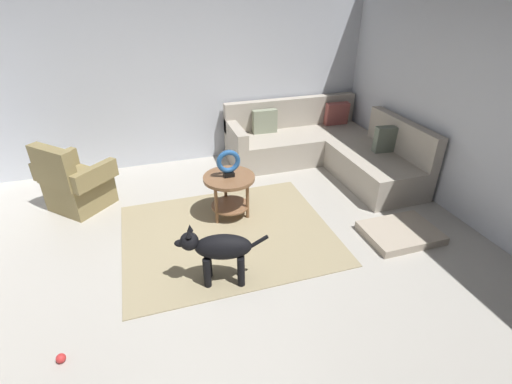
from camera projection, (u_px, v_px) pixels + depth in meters
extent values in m
cube|color=#B7B2A8|center=(231.00, 281.00, 3.65)|extent=(6.00, 6.00, 0.10)
cube|color=silver|center=(177.00, 72.00, 5.41)|extent=(6.00, 0.12, 2.70)
cube|color=silver|center=(512.00, 113.00, 3.74)|extent=(0.12, 6.00, 2.70)
cube|color=tan|center=(228.00, 234.00, 4.25)|extent=(2.30, 1.90, 0.01)
cube|color=#B2A899|center=(298.00, 146.00, 5.98)|extent=(2.20, 0.85, 0.42)
cube|color=#B2A899|center=(291.00, 112.00, 6.06)|extent=(2.20, 0.14, 0.46)
cube|color=#B2A899|center=(375.00, 170.00, 5.22)|extent=(0.85, 1.40, 0.42)
cube|color=#B2A899|center=(403.00, 137.00, 5.10)|extent=(0.14, 1.40, 0.46)
cube|color=#B2A899|center=(236.00, 134.00, 5.55)|extent=(0.16, 0.85, 0.22)
cube|color=#994C47|center=(337.00, 114.00, 6.16)|extent=(0.38, 0.18, 0.39)
cube|color=gray|center=(265.00, 122.00, 5.83)|extent=(0.38, 0.13, 0.38)
cube|color=slate|center=(388.00, 140.00, 5.17)|extent=(0.39, 0.18, 0.38)
cube|color=olive|center=(81.00, 192.00, 4.70)|extent=(0.85, 0.85, 0.40)
cube|color=olive|center=(54.00, 168.00, 4.29)|extent=(0.52, 0.53, 0.48)
cube|color=olive|center=(56.00, 164.00, 4.69)|extent=(0.50, 0.49, 0.22)
cube|color=olive|center=(95.00, 175.00, 4.40)|extent=(0.50, 0.49, 0.22)
cylinder|color=brown|center=(229.00, 178.00, 4.32)|extent=(0.60, 0.60, 0.04)
cylinder|color=brown|center=(230.00, 205.00, 4.51)|extent=(0.45, 0.45, 0.02)
cylinder|color=brown|center=(226.00, 190.00, 4.64)|extent=(0.04, 0.04, 0.50)
cylinder|color=brown|center=(216.00, 205.00, 4.32)|extent=(0.04, 0.04, 0.50)
cylinder|color=brown|center=(247.00, 200.00, 4.42)|extent=(0.04, 0.04, 0.50)
cube|color=black|center=(229.00, 174.00, 4.30)|extent=(0.12, 0.08, 0.05)
torus|color=#265999|center=(228.00, 161.00, 4.22)|extent=(0.28, 0.06, 0.28)
cube|color=#B2A38E|center=(400.00, 233.00, 4.19)|extent=(0.80, 0.60, 0.09)
cylinder|color=black|center=(207.00, 273.00, 3.44)|extent=(0.07, 0.07, 0.32)
cylinder|color=black|center=(208.00, 263.00, 3.57)|extent=(0.07, 0.07, 0.32)
cylinder|color=black|center=(241.00, 272.00, 3.46)|extent=(0.07, 0.07, 0.32)
cylinder|color=black|center=(241.00, 262.00, 3.58)|extent=(0.07, 0.07, 0.32)
ellipsoid|color=black|center=(223.00, 247.00, 3.39)|extent=(0.56, 0.35, 0.24)
sphere|color=black|center=(189.00, 241.00, 3.34)|extent=(0.17, 0.17, 0.17)
ellipsoid|color=black|center=(181.00, 243.00, 3.35)|extent=(0.13, 0.10, 0.07)
cone|color=black|center=(189.00, 234.00, 3.25)|extent=(0.06, 0.06, 0.07)
cone|color=black|center=(190.00, 228.00, 3.33)|extent=(0.06, 0.06, 0.07)
cylinder|color=black|center=(258.00, 242.00, 3.38)|extent=(0.20, 0.09, 0.16)
sphere|color=red|center=(61.00, 358.00, 2.81)|extent=(0.07, 0.07, 0.07)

